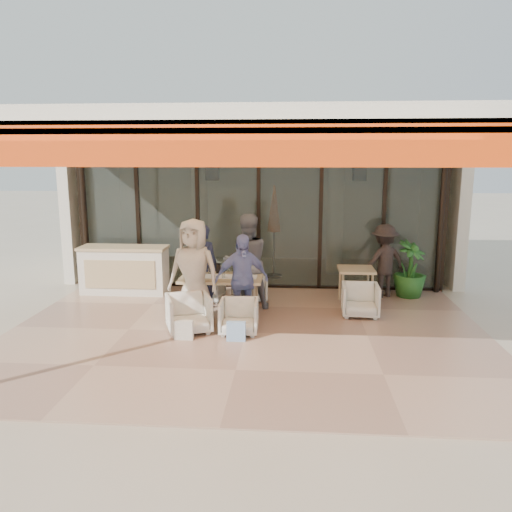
# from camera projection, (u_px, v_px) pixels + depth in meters

# --- Properties ---
(ground) EXTENTS (70.00, 70.00, 0.00)m
(ground) POSITION_uv_depth(u_px,v_px,m) (246.00, 334.00, 8.31)
(ground) COLOR #C6B293
(ground) RESTS_ON ground
(terrace_floor) EXTENTS (8.00, 6.00, 0.01)m
(terrace_floor) POSITION_uv_depth(u_px,v_px,m) (246.00, 334.00, 8.31)
(terrace_floor) COLOR tan
(terrace_floor) RESTS_ON ground
(terrace_structure) EXTENTS (8.00, 6.00, 3.40)m
(terrace_structure) POSITION_uv_depth(u_px,v_px,m) (243.00, 133.00, 7.42)
(terrace_structure) COLOR silver
(terrace_structure) RESTS_ON ground
(glass_storefront) EXTENTS (8.08, 0.10, 3.20)m
(glass_storefront) POSITION_uv_depth(u_px,v_px,m) (259.00, 217.00, 10.94)
(glass_storefront) COLOR #9EADA3
(glass_storefront) RESTS_ON ground
(interior_block) EXTENTS (9.05, 3.62, 3.52)m
(interior_block) POSITION_uv_depth(u_px,v_px,m) (265.00, 183.00, 13.08)
(interior_block) COLOR silver
(interior_block) RESTS_ON ground
(host_counter) EXTENTS (1.85, 0.65, 1.04)m
(host_counter) POSITION_uv_depth(u_px,v_px,m) (124.00, 270.00, 10.66)
(host_counter) COLOR silver
(host_counter) RESTS_ON ground
(dining_table) EXTENTS (1.50, 0.90, 0.93)m
(dining_table) POSITION_uv_depth(u_px,v_px,m) (221.00, 279.00, 9.16)
(dining_table) COLOR tan
(dining_table) RESTS_ON ground
(chair_far_left) EXTENTS (0.67, 0.63, 0.62)m
(chair_far_left) POSITION_uv_depth(u_px,v_px,m) (208.00, 286.00, 10.19)
(chair_far_left) COLOR silver
(chair_far_left) RESTS_ON ground
(chair_far_right) EXTENTS (0.77, 0.74, 0.62)m
(chair_far_right) POSITION_uv_depth(u_px,v_px,m) (249.00, 287.00, 10.13)
(chair_far_right) COLOR silver
(chair_far_right) RESTS_ON ground
(chair_near_left) EXTENTS (0.88, 0.86, 0.71)m
(chair_near_left) POSITION_uv_depth(u_px,v_px,m) (189.00, 312.00, 8.32)
(chair_near_left) COLOR silver
(chair_near_left) RESTS_ON ground
(chair_near_right) EXTENTS (0.64, 0.60, 0.64)m
(chair_near_right) POSITION_uv_depth(u_px,v_px,m) (239.00, 315.00, 8.27)
(chair_near_right) COLOR silver
(chair_near_right) RESTS_ON ground
(diner_navy) EXTENTS (0.68, 0.52, 1.65)m
(diner_navy) POSITION_uv_depth(u_px,v_px,m) (203.00, 267.00, 9.60)
(diner_navy) COLOR #1B1D3B
(diner_navy) RESTS_ON ground
(diner_grey) EXTENTS (1.10, 0.99, 1.86)m
(diner_grey) POSITION_uv_depth(u_px,v_px,m) (247.00, 262.00, 9.52)
(diner_grey) COLOR slate
(diner_grey) RESTS_ON ground
(diner_cream) EXTENTS (1.01, 0.76, 1.86)m
(diner_cream) POSITION_uv_depth(u_px,v_px,m) (194.00, 272.00, 8.70)
(diner_cream) COLOR beige
(diner_cream) RESTS_ON ground
(diner_periwinkle) EXTENTS (1.02, 0.67, 1.61)m
(diner_periwinkle) POSITION_uv_depth(u_px,v_px,m) (242.00, 280.00, 8.66)
(diner_periwinkle) COLOR #747EC1
(diner_periwinkle) RESTS_ON ground
(tote_bag_cream) EXTENTS (0.30, 0.10, 0.34)m
(tote_bag_cream) POSITION_uv_depth(u_px,v_px,m) (184.00, 331.00, 7.97)
(tote_bag_cream) COLOR silver
(tote_bag_cream) RESTS_ON ground
(tote_bag_blue) EXTENTS (0.30, 0.10, 0.34)m
(tote_bag_blue) POSITION_uv_depth(u_px,v_px,m) (236.00, 332.00, 7.91)
(tote_bag_blue) COLOR #99BFD8
(tote_bag_blue) RESTS_ON ground
(side_table) EXTENTS (0.70, 0.70, 0.74)m
(side_table) POSITION_uv_depth(u_px,v_px,m) (356.00, 274.00, 9.85)
(side_table) COLOR tan
(side_table) RESTS_ON ground
(side_chair) EXTENTS (0.68, 0.64, 0.68)m
(side_chair) POSITION_uv_depth(u_px,v_px,m) (360.00, 299.00, 9.17)
(side_chair) COLOR silver
(side_chair) RESTS_ON ground
(standing_woman) EXTENTS (1.14, 0.91, 1.55)m
(standing_woman) POSITION_uv_depth(u_px,v_px,m) (384.00, 261.00, 10.35)
(standing_woman) COLOR black
(standing_woman) RESTS_ON ground
(potted_palm) EXTENTS (0.95, 0.95, 1.20)m
(potted_palm) POSITION_uv_depth(u_px,v_px,m) (410.00, 269.00, 10.37)
(potted_palm) COLOR #1E5919
(potted_palm) RESTS_ON ground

